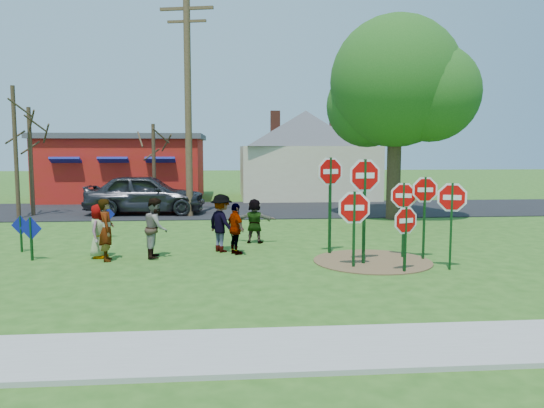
# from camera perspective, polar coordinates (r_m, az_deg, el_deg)

# --- Properties ---
(ground) EXTENTS (120.00, 120.00, 0.00)m
(ground) POSITION_cam_1_polar(r_m,az_deg,el_deg) (15.20, -6.98, -5.68)
(ground) COLOR #285418
(ground) RESTS_ON ground
(sidewalk) EXTENTS (22.00, 1.80, 0.08)m
(sidewalk) POSITION_cam_1_polar(r_m,az_deg,el_deg) (8.27, -8.81, -15.53)
(sidewalk) COLOR #9E9E99
(sidewalk) RESTS_ON ground
(road) EXTENTS (120.00, 7.50, 0.04)m
(road) POSITION_cam_1_polar(r_m,az_deg,el_deg) (26.56, -6.10, -0.62)
(road) COLOR black
(road) RESTS_ON ground
(dirt_patch) EXTENTS (3.20, 3.20, 0.03)m
(dirt_patch) POSITION_cam_1_polar(r_m,az_deg,el_deg) (14.75, 10.73, -6.05)
(dirt_patch) COLOR brown
(dirt_patch) RESTS_ON ground
(red_building) EXTENTS (9.40, 7.69, 3.90)m
(red_building) POSITION_cam_1_polar(r_m,az_deg,el_deg) (33.45, -15.40, 3.90)
(red_building) COLOR #A52110
(red_building) RESTS_ON ground
(cream_house) EXTENTS (9.40, 9.40, 6.50)m
(cream_house) POSITION_cam_1_polar(r_m,az_deg,el_deg) (33.25, 3.64, 5.74)
(cream_house) COLOR beige
(cream_house) RESTS_ON ground
(stop_sign_a) EXTENTS (1.13, 0.08, 2.13)m
(stop_sign_a) POSITION_cam_1_polar(r_m,az_deg,el_deg) (13.70, 8.83, -0.97)
(stop_sign_a) COLOR #103C17
(stop_sign_a) RESTS_ON ground
(stop_sign_b) EXTENTS (1.05, 0.40, 2.96)m
(stop_sign_b) POSITION_cam_1_polar(r_m,az_deg,el_deg) (15.34, 6.28, 2.53)
(stop_sign_b) COLOR #103C17
(stop_sign_b) RESTS_ON ground
(stop_sign_c) EXTENTS (0.94, 0.29, 2.25)m
(stop_sign_c) POSITION_cam_1_polar(r_m,az_deg,el_deg) (15.19, 13.96, 0.12)
(stop_sign_c) COLOR #103C17
(stop_sign_c) RESTS_ON ground
(stop_sign_d) EXTENTS (0.97, 0.07, 2.43)m
(stop_sign_d) POSITION_cam_1_polar(r_m,az_deg,el_deg) (15.06, 16.12, 0.74)
(stop_sign_d) COLOR #103C17
(stop_sign_d) RESTS_ON ground
(stop_sign_e) EXTENTS (0.88, 0.33, 1.76)m
(stop_sign_e) POSITION_cam_1_polar(r_m,az_deg,el_deg) (13.44, 14.17, -2.25)
(stop_sign_e) COLOR #103C17
(stop_sign_e) RESTS_ON ground
(stop_sign_f) EXTENTS (0.94, 0.35, 2.34)m
(stop_sign_f) POSITION_cam_1_polar(r_m,az_deg,el_deg) (14.03, 18.78, -0.03)
(stop_sign_f) COLOR #103C17
(stop_sign_f) RESTS_ON ground
(stop_sign_g) EXTENTS (1.17, 0.20, 2.95)m
(stop_sign_g) POSITION_cam_1_polar(r_m,az_deg,el_deg) (14.08, 9.93, 1.83)
(stop_sign_g) COLOR #103C17
(stop_sign_g) RESTS_ON ground
(blue_diamond_b) EXTENTS (0.63, 0.18, 1.22)m
(blue_diamond_b) POSITION_cam_1_polar(r_m,az_deg,el_deg) (15.93, -24.49, -2.91)
(blue_diamond_b) COLOR #103C17
(blue_diamond_b) RESTS_ON ground
(blue_diamond_c) EXTENTS (0.58, 0.12, 1.09)m
(blue_diamond_c) POSITION_cam_1_polar(r_m,az_deg,el_deg) (17.36, -25.40, -2.51)
(blue_diamond_c) COLOR #103C17
(blue_diamond_c) RESTS_ON ground
(blue_diamond_d) EXTENTS (0.62, 0.13, 1.13)m
(blue_diamond_d) POSITION_cam_1_polar(r_m,az_deg,el_deg) (19.09, -17.41, -1.43)
(blue_diamond_d) COLOR #103C17
(blue_diamond_d) RESTS_ON ground
(person_a) EXTENTS (0.61, 0.82, 1.52)m
(person_a) POSITION_cam_1_polar(r_m,az_deg,el_deg) (15.65, -18.17, -2.78)
(person_a) COLOR #45559B
(person_a) RESTS_ON ground
(person_b) EXTENTS (0.52, 0.69, 1.71)m
(person_b) POSITION_cam_1_polar(r_m,az_deg,el_deg) (15.13, -17.38, -2.68)
(person_b) COLOR #307B6D
(person_b) RESTS_ON ground
(person_c) EXTENTS (0.68, 0.85, 1.69)m
(person_c) POSITION_cam_1_polar(r_m,az_deg,el_deg) (15.26, -12.37, -2.51)
(person_c) COLOR brown
(person_c) RESTS_ON ground
(person_d) EXTENTS (1.16, 1.28, 1.72)m
(person_d) POSITION_cam_1_polar(r_m,az_deg,el_deg) (15.80, -5.44, -2.06)
(person_d) COLOR #313135
(person_d) RESTS_ON ground
(person_e) EXTENTS (0.72, 0.95, 1.50)m
(person_e) POSITION_cam_1_polar(r_m,az_deg,el_deg) (15.37, -3.93, -2.68)
(person_e) COLOR #523159
(person_e) RESTS_ON ground
(person_f) EXTENTS (1.41, 0.73, 1.45)m
(person_f) POSITION_cam_1_polar(r_m,az_deg,el_deg) (17.20, -1.89, -1.82)
(person_f) COLOR #1D5A32
(person_f) RESTS_ON ground
(suv) EXTENTS (5.48, 2.27, 1.86)m
(suv) POSITION_cam_1_polar(r_m,az_deg,el_deg) (25.24, -13.45, 1.07)
(suv) COLOR #303035
(suv) RESTS_ON road
(utility_pole) EXTENTS (2.36, 0.66, 9.76)m
(utility_pole) POSITION_cam_1_polar(r_m,az_deg,el_deg) (24.11, -9.02, 10.86)
(utility_pole) COLOR #4C3823
(utility_pole) RESTS_ON ground
(leafy_tree) EXTENTS (6.12, 5.59, 8.70)m
(leafy_tree) POSITION_cam_1_polar(r_m,az_deg,el_deg) (23.72, 13.49, 11.97)
(leafy_tree) COLOR #382819
(leafy_tree) RESTS_ON ground
(bare_tree_west) EXTENTS (1.80, 1.80, 5.74)m
(bare_tree_west) POSITION_cam_1_polar(r_m,az_deg,el_deg) (25.52, -25.94, 6.86)
(bare_tree_west) COLOR #382819
(bare_tree_west) RESTS_ON ground
(bare_tree_east) EXTENTS (1.80, 1.80, 4.28)m
(bare_tree_east) POSITION_cam_1_polar(r_m,az_deg,el_deg) (27.18, -12.61, 5.23)
(bare_tree_east) COLOR #382819
(bare_tree_east) RESTS_ON ground
(bare_tree_mid) EXTENTS (1.80, 1.80, 4.90)m
(bare_tree_mid) POSITION_cam_1_polar(r_m,az_deg,el_deg) (26.25, -24.57, 5.69)
(bare_tree_mid) COLOR #382819
(bare_tree_mid) RESTS_ON ground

